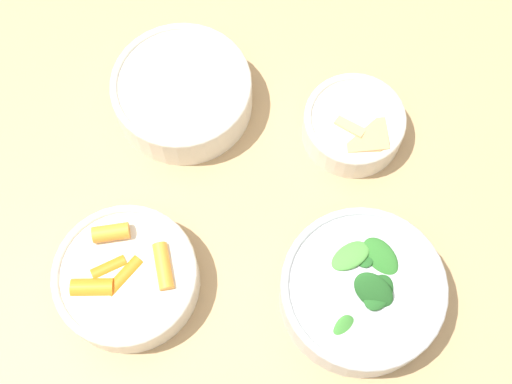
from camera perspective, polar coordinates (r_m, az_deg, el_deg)
name	(u,v)px	position (r m, az deg, el deg)	size (l,w,h in m)	color
ground_plane	(251,316)	(1.65, -0.40, -9.92)	(10.00, 10.00, 0.00)	brown
dining_table	(248,225)	(1.02, -0.63, -2.63)	(1.24, 0.98, 0.76)	tan
bowl_carrots	(126,277)	(0.87, -10.34, -6.72)	(0.17, 0.17, 0.06)	silver
bowl_greens	(362,291)	(0.86, 8.46, -7.81)	(0.19, 0.19, 0.09)	silver
bowl_beans_hotdog	(183,94)	(0.96, -5.88, 7.82)	(0.18, 0.18, 0.06)	silver
bowl_cookies	(354,124)	(0.94, 7.81, 5.39)	(0.13, 0.13, 0.05)	silver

